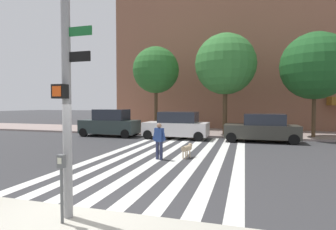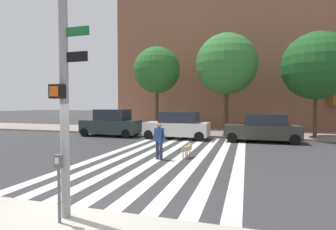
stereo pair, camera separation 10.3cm
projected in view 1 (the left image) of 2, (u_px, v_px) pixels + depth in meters
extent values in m
plane|color=#353538|center=(171.00, 155.00, 12.92)|extent=(160.00, 160.00, 0.00)
cube|color=gray|center=(203.00, 132.00, 22.71)|extent=(80.00, 6.00, 0.15)
cube|color=silver|center=(115.00, 152.00, 13.77)|extent=(0.45, 13.82, 0.01)
cube|color=silver|center=(131.00, 153.00, 13.52)|extent=(0.45, 13.82, 0.01)
cube|color=silver|center=(147.00, 154.00, 13.27)|extent=(0.45, 13.82, 0.01)
cube|color=silver|center=(164.00, 155.00, 13.01)|extent=(0.45, 13.82, 0.01)
cube|color=silver|center=(182.00, 156.00, 12.76)|extent=(0.45, 13.82, 0.01)
cube|color=silver|center=(200.00, 157.00, 12.51)|extent=(0.45, 13.82, 0.01)
cube|color=silver|center=(220.00, 158.00, 12.26)|extent=(0.45, 13.82, 0.01)
cube|color=silver|center=(240.00, 159.00, 12.01)|extent=(0.45, 13.82, 0.01)
cube|color=#8D5B45|center=(290.00, 20.00, 30.17)|extent=(35.96, 15.43, 24.27)
cylinder|color=gray|center=(66.00, 77.00, 5.37)|extent=(0.18, 0.18, 5.80)
cube|color=black|center=(60.00, 91.00, 5.19)|extent=(0.28, 0.18, 0.28)
cube|color=#E54C14|center=(56.00, 91.00, 5.09)|extent=(0.20, 0.01, 0.20)
cube|color=#19662D|center=(78.00, 31.00, 5.25)|extent=(0.60, 0.03, 0.18)
cube|color=black|center=(78.00, 57.00, 5.28)|extent=(0.56, 0.03, 0.20)
cylinder|color=#515456|center=(62.00, 196.00, 5.19)|extent=(0.06, 0.06, 1.10)
cube|color=#515456|center=(61.00, 161.00, 5.16)|extent=(0.14, 0.10, 0.26)
cube|color=beige|center=(59.00, 161.00, 5.11)|extent=(0.09, 0.01, 0.12)
cube|color=#2B3736|center=(110.00, 127.00, 20.49)|extent=(4.48, 1.91, 1.01)
cube|color=#232833|center=(112.00, 115.00, 20.40)|extent=(2.46, 1.67, 0.83)
cylinder|color=black|center=(83.00, 132.00, 20.18)|extent=(0.66, 0.22, 0.66)
cylinder|color=black|center=(96.00, 130.00, 21.83)|extent=(0.66, 0.22, 0.66)
cylinder|color=black|center=(125.00, 134.00, 19.18)|extent=(0.66, 0.22, 0.66)
cylinder|color=black|center=(135.00, 132.00, 20.84)|extent=(0.66, 0.22, 0.66)
cube|color=silver|center=(176.00, 129.00, 19.00)|extent=(4.61, 2.02, 0.93)
cube|color=#232833|center=(178.00, 117.00, 18.91)|extent=(2.69, 1.76, 0.76)
cylinder|color=black|center=(148.00, 135.00, 18.69)|extent=(0.66, 0.23, 0.66)
cylinder|color=black|center=(156.00, 132.00, 20.41)|extent=(0.66, 0.23, 0.66)
cylinder|color=black|center=(199.00, 137.00, 17.63)|extent=(0.66, 0.23, 0.66)
cylinder|color=black|center=(203.00, 134.00, 19.35)|extent=(0.66, 0.23, 0.66)
cube|color=#373730|center=(261.00, 131.00, 17.39)|extent=(4.69, 1.83, 0.88)
cube|color=#232833|center=(264.00, 119.00, 17.30)|extent=(2.55, 1.61, 0.72)
cylinder|color=black|center=(231.00, 137.00, 17.12)|extent=(0.66, 0.22, 0.66)
cylinder|color=black|center=(232.00, 135.00, 18.71)|extent=(0.66, 0.22, 0.66)
cylinder|color=black|center=(294.00, 140.00, 16.09)|extent=(0.66, 0.22, 0.66)
cylinder|color=black|center=(289.00, 136.00, 17.68)|extent=(0.66, 0.22, 0.66)
cylinder|color=#4C3823|center=(156.00, 107.00, 22.58)|extent=(0.29, 0.29, 4.16)
sphere|color=#286628|center=(156.00, 70.00, 22.45)|extent=(3.94, 3.94, 3.94)
cylinder|color=#4C3823|center=(225.00, 108.00, 20.66)|extent=(0.34, 0.34, 4.15)
sphere|color=#337533|center=(225.00, 64.00, 20.51)|extent=(4.73, 4.73, 4.73)
cylinder|color=#4C3823|center=(314.00, 111.00, 18.73)|extent=(0.26, 0.26, 3.74)
sphere|color=#1E5623|center=(315.00, 66.00, 18.60)|extent=(4.72, 4.72, 4.72)
cylinder|color=#282D4C|center=(157.00, 150.00, 11.93)|extent=(0.19, 0.19, 0.82)
cylinder|color=#282D4C|center=(161.00, 151.00, 11.82)|extent=(0.19, 0.19, 0.82)
cube|color=navy|center=(159.00, 135.00, 11.85)|extent=(0.43, 0.33, 0.60)
cylinder|color=navy|center=(155.00, 134.00, 11.97)|extent=(0.24, 0.15, 0.57)
cylinder|color=navy|center=(164.00, 134.00, 11.72)|extent=(0.24, 0.15, 0.57)
sphere|color=#936B51|center=(159.00, 126.00, 11.83)|extent=(0.27, 0.27, 0.22)
cylinder|color=tan|center=(187.00, 148.00, 12.22)|extent=(0.41, 0.64, 0.26)
sphere|color=tan|center=(190.00, 145.00, 12.53)|extent=(0.25, 0.25, 0.20)
cylinder|color=tan|center=(182.00, 148.00, 11.88)|extent=(0.10, 0.24, 0.16)
cylinder|color=tan|center=(187.00, 154.00, 12.44)|extent=(0.07, 0.07, 0.32)
cylinder|color=tan|center=(190.00, 154.00, 12.37)|extent=(0.07, 0.07, 0.32)
cylinder|color=tan|center=(183.00, 155.00, 12.09)|extent=(0.07, 0.07, 0.32)
cylinder|color=tan|center=(186.00, 155.00, 12.02)|extent=(0.07, 0.07, 0.32)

